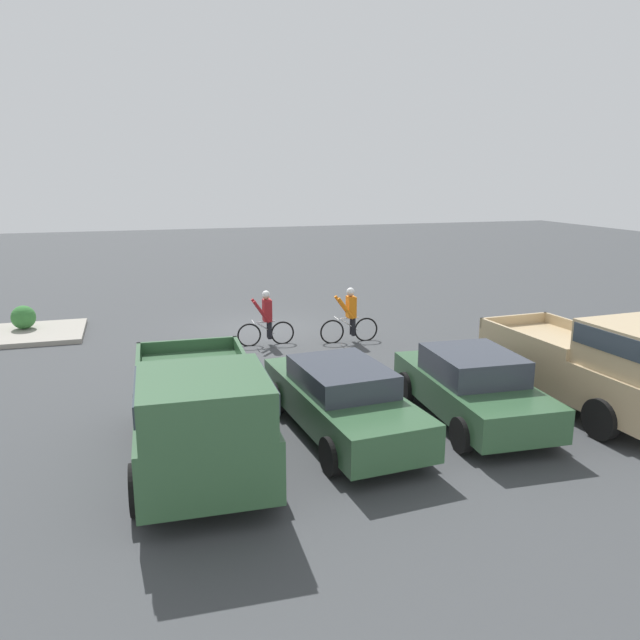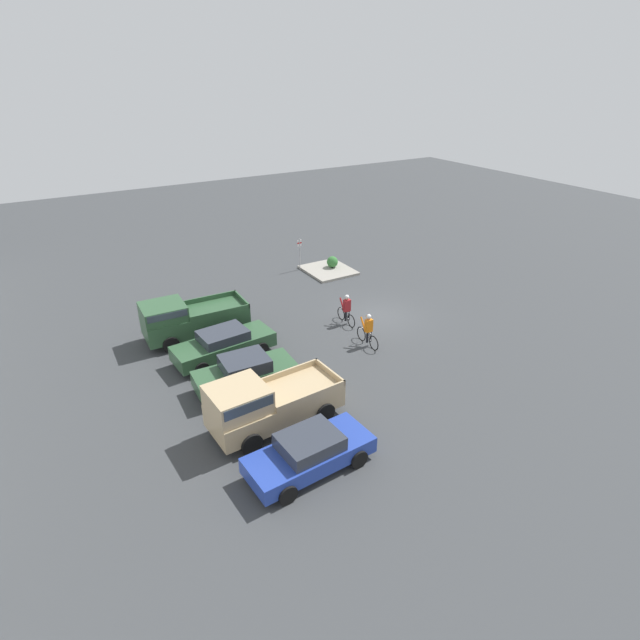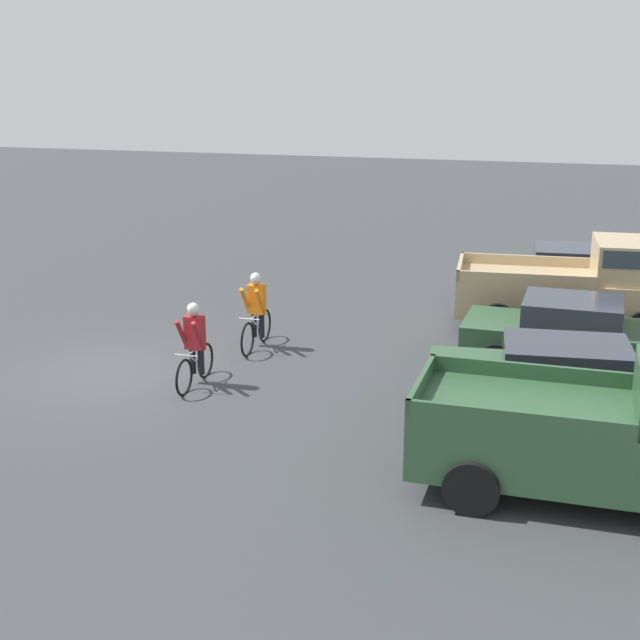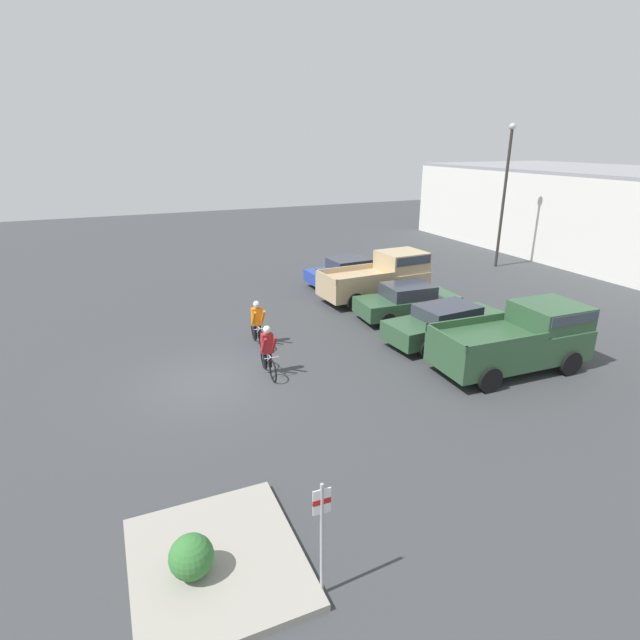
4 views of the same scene
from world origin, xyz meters
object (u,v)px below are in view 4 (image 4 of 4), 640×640
(fire_lane_sign, at_px, (322,529))
(lamppost, at_px, (505,187))
(sedan_0, at_px, (349,272))
(cyclist_0, at_px, (268,350))
(sedan_1, at_px, (407,301))
(pickup_truck_0, at_px, (383,276))
(sedan_2, at_px, (446,323))
(shrub, at_px, (191,557))
(cyclist_1, at_px, (257,323))
(pickup_truck_1, at_px, (520,337))

(fire_lane_sign, distance_m, lamppost, 25.37)
(fire_lane_sign, bearing_deg, sedan_0, 152.11)
(cyclist_0, xyz_separation_m, lamppost, (-8.58, 16.95, 3.78))
(sedan_1, height_order, fire_lane_sign, fire_lane_sign)
(pickup_truck_0, bearing_deg, lamppost, 107.15)
(sedan_0, distance_m, fire_lane_sign, 18.89)
(sedan_2, bearing_deg, shrub, -55.70)
(pickup_truck_0, bearing_deg, shrub, -40.86)
(pickup_truck_0, bearing_deg, cyclist_0, -52.84)
(cyclist_1, relative_size, fire_lane_sign, 0.84)
(pickup_truck_0, distance_m, fire_lane_sign, 16.67)
(sedan_0, xyz_separation_m, pickup_truck_0, (2.77, 0.35, 0.41))
(sedan_1, distance_m, fire_lane_sign, 14.13)
(pickup_truck_1, distance_m, cyclist_1, 9.00)
(pickup_truck_1, bearing_deg, fire_lane_sign, -59.83)
(cyclist_1, distance_m, lamppost, 18.03)
(pickup_truck_0, bearing_deg, sedan_1, -8.69)
(cyclist_0, bearing_deg, cyclist_1, 170.84)
(fire_lane_sign, height_order, lamppost, lamppost)
(pickup_truck_0, height_order, lamppost, lamppost)
(lamppost, bearing_deg, fire_lane_sign, -47.96)
(cyclist_0, relative_size, lamppost, 0.22)
(pickup_truck_1, relative_size, lamppost, 0.65)
(pickup_truck_0, xyz_separation_m, sedan_1, (2.83, -0.43, -0.38))
(cyclist_1, bearing_deg, shrub, -22.69)
(lamppost, bearing_deg, pickup_truck_1, -39.19)
(pickup_truck_1, distance_m, lamppost, 15.09)
(sedan_0, relative_size, cyclist_1, 2.46)
(sedan_1, relative_size, fire_lane_sign, 1.98)
(sedan_0, distance_m, lamppost, 10.60)
(cyclist_1, distance_m, shrub, 10.49)
(sedan_2, height_order, cyclist_1, cyclist_1)
(sedan_2, bearing_deg, pickup_truck_1, 15.56)
(sedan_1, height_order, shrub, sedan_1)
(cyclist_0, bearing_deg, sedan_0, 139.86)
(sedan_2, distance_m, pickup_truck_1, 2.94)
(pickup_truck_0, height_order, shrub, pickup_truck_0)
(cyclist_0, distance_m, cyclist_1, 2.53)
(pickup_truck_0, distance_m, cyclist_0, 9.35)
(fire_lane_sign, height_order, shrub, fire_lane_sign)
(lamppost, bearing_deg, cyclist_1, -69.84)
(sedan_1, distance_m, lamppost, 12.12)
(pickup_truck_0, height_order, sedan_2, pickup_truck_0)
(sedan_0, distance_m, cyclist_1, 8.93)
(pickup_truck_0, relative_size, cyclist_1, 2.83)
(pickup_truck_0, height_order, fire_lane_sign, fire_lane_sign)
(cyclist_0, xyz_separation_m, cyclist_1, (-2.50, 0.40, 0.01))
(pickup_truck_1, relative_size, fire_lane_sign, 2.35)
(pickup_truck_0, relative_size, fire_lane_sign, 2.37)
(sedan_2, xyz_separation_m, lamppost, (-8.56, 10.06, 3.87))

